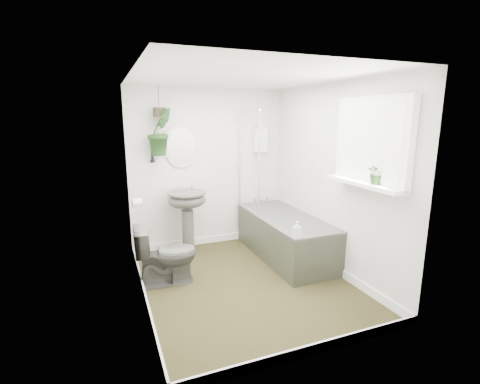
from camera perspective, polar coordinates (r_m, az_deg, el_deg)
name	(u,v)px	position (r m, az deg, el deg)	size (l,w,h in m)	color
floor	(245,282)	(4.23, 0.78, -14.60)	(2.30, 2.80, 0.02)	black
ceiling	(245,76)	(3.79, 0.88, 18.48)	(2.30, 2.80, 0.02)	white
wall_back	(209,168)	(5.15, -5.19, 3.87)	(2.30, 0.02, 2.30)	white
wall_front	(318,221)	(2.63, 12.67, -4.62)	(2.30, 0.02, 2.30)	white
wall_left	(136,194)	(3.57, -16.64, -0.38)	(0.02, 2.80, 2.30)	white
wall_right	(332,179)	(4.41, 14.90, 2.07)	(0.02, 2.80, 2.30)	white
skirting	(245,278)	(4.20, 0.78, -13.87)	(2.30, 2.80, 0.10)	white
bathtub	(285,236)	(4.84, 7.34, -7.23)	(0.72, 1.72, 0.58)	#444540
bath_screen	(249,162)	(4.90, 1.49, 5.02)	(0.04, 0.72, 1.40)	silver
shower_box	(260,140)	(5.33, 3.31, 8.50)	(0.20, 0.10, 0.35)	white
oval_mirror	(181,146)	(4.98, -9.68, 7.50)	(0.46, 0.03, 0.62)	beige
wall_sconce	(152,154)	(4.91, -14.21, 6.07)	(0.04, 0.04, 0.22)	black
toilet_roll_holder	(137,202)	(4.31, -16.51, -1.65)	(0.11, 0.11, 0.11)	white
window_recess	(372,142)	(3.77, 20.81, 7.68)	(0.08, 1.00, 0.90)	white
window_sill	(363,183)	(3.77, 19.54, 1.33)	(0.18, 1.00, 0.04)	white
window_blinds	(368,142)	(3.74, 20.29, 7.68)	(0.01, 0.86, 0.76)	white
toilet	(166,254)	(4.14, -12.03, -9.97)	(0.39, 0.69, 0.71)	#444540
pedestal_sink	(188,223)	(4.92, -8.57, -5.04)	(0.53, 0.45, 0.90)	#444540
sill_plant	(377,173)	(3.66, 21.62, 2.99)	(0.21, 0.18, 0.23)	black
hanging_plant	(160,132)	(4.79, -12.96, 9.63)	(0.34, 0.28, 0.63)	black
soap_bottle	(297,229)	(3.94, 9.35, -6.06)	(0.08, 0.09, 0.19)	black
hanging_pot	(159,112)	(4.79, -13.11, 12.66)	(0.16, 0.16, 0.12)	#2E281C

